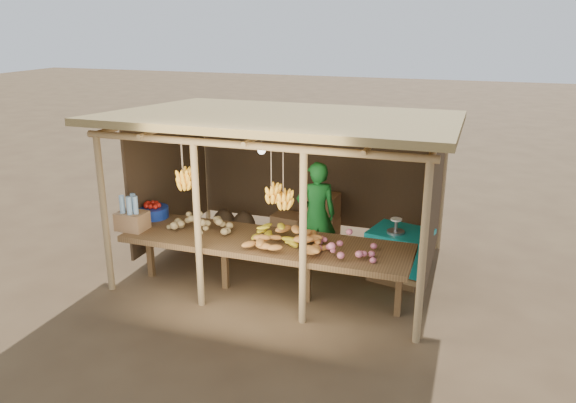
% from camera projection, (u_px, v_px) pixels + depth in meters
% --- Properties ---
extents(ground, '(60.00, 60.00, 0.00)m').
position_uv_depth(ground, '(288.00, 267.00, 8.58)').
color(ground, brown).
rests_on(ground, ground).
extents(stall_structure, '(4.70, 3.50, 2.43)m').
position_uv_depth(stall_structure, '(287.00, 143.00, 8.03)').
color(stall_structure, '#A58455').
rests_on(stall_structure, ground).
extents(counter, '(3.90, 1.05, 0.80)m').
position_uv_depth(counter, '(265.00, 244.00, 7.50)').
color(counter, brown).
rests_on(counter, ground).
extents(potato_heap, '(1.04, 0.79, 0.36)m').
position_uv_depth(potato_heap, '(197.00, 222.00, 7.64)').
color(potato_heap, '#9F8552').
rests_on(potato_heap, counter).
extents(sweet_potato_heap, '(1.23, 1.02, 0.36)m').
position_uv_depth(sweet_potato_heap, '(290.00, 234.00, 7.21)').
color(sweet_potato_heap, '#C67C33').
rests_on(sweet_potato_heap, counter).
extents(onion_heap, '(0.94, 0.63, 0.36)m').
position_uv_depth(onion_heap, '(340.00, 242.00, 6.94)').
color(onion_heap, '#C45F72').
rests_on(onion_heap, counter).
extents(banana_pile, '(0.70, 0.52, 0.35)m').
position_uv_depth(banana_pile, '(276.00, 228.00, 7.42)').
color(banana_pile, gold).
rests_on(banana_pile, counter).
extents(tomato_basin, '(0.45, 0.45, 0.24)m').
position_uv_depth(tomato_basin, '(153.00, 211.00, 8.32)').
color(tomato_basin, navy).
rests_on(tomato_basin, counter).
extents(bottle_box, '(0.41, 0.32, 0.51)m').
position_uv_depth(bottle_box, '(132.00, 216.00, 7.81)').
color(bottle_box, '#9D6F46').
rests_on(bottle_box, counter).
extents(vendor, '(0.71, 0.60, 1.64)m').
position_uv_depth(vendor, '(316.00, 215.00, 8.37)').
color(vendor, '#1B7A29').
rests_on(vendor, ground).
extents(tarp_crate, '(0.96, 0.88, 0.97)m').
position_uv_depth(tarp_crate, '(399.00, 253.00, 8.07)').
color(tarp_crate, brown).
rests_on(tarp_crate, ground).
extents(carton_stack, '(1.15, 0.48, 0.84)m').
position_uv_depth(carton_stack, '(311.00, 221.00, 9.45)').
color(carton_stack, '#9D6F46').
rests_on(carton_stack, ground).
extents(burlap_sacks, '(0.79, 0.41, 0.56)m').
position_uv_depth(burlap_sacks, '(234.00, 223.00, 9.71)').
color(burlap_sacks, '#4A3622').
rests_on(burlap_sacks, ground).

